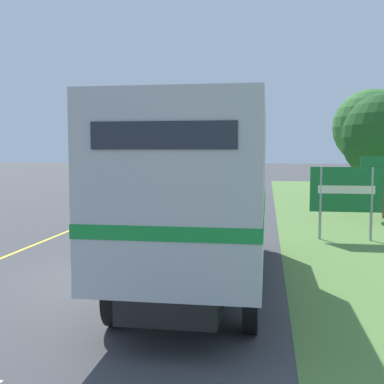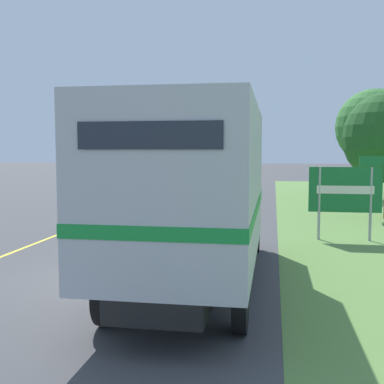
{
  "view_description": "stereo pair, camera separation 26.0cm",
  "coord_description": "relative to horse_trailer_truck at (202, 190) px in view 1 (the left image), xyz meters",
  "views": [
    {
      "loc": [
        3.28,
        -10.17,
        2.86
      ],
      "look_at": [
        0.3,
        8.91,
        1.2
      ],
      "focal_mm": 45.0,
      "sensor_mm": 36.0,
      "label": 1
    },
    {
      "loc": [
        3.53,
        -10.13,
        2.86
      ],
      "look_at": [
        0.3,
        8.91,
        1.2
      ],
      "focal_mm": 45.0,
      "sensor_mm": 36.0,
      "label": 2
    }
  ],
  "objects": [
    {
      "name": "centre_dash_mid_b",
      "position": [
        -1.96,
        13.99,
        -2.04
      ],
      "size": [
        0.12,
        2.6,
        0.01
      ],
      "primitive_type": "cube",
      "color": "white",
      "rests_on": "ground"
    },
    {
      "name": "edge_line_yellow",
      "position": [
        -5.66,
        10.66,
        -2.04
      ],
      "size": [
        0.12,
        50.99,
        0.01
      ],
      "primitive_type": "cube",
      "color": "yellow",
      "rests_on": "ground"
    },
    {
      "name": "roadside_tree_mid",
      "position": [
        7.39,
        20.09,
        2.19
      ],
      "size": [
        4.48,
        4.48,
        6.49
      ],
      "color": "brown",
      "rests_on": "ground"
    },
    {
      "name": "lead_car_white",
      "position": [
        -3.68,
        18.08,
        -1.15
      ],
      "size": [
        1.8,
        3.83,
        1.77
      ],
      "color": "black",
      "rests_on": "ground"
    },
    {
      "name": "ground_plane",
      "position": [
        -1.96,
        0.31,
        -2.05
      ],
      "size": [
        200.0,
        200.0,
        0.0
      ],
      "primitive_type": "plane",
      "color": "#444447"
    },
    {
      "name": "horse_trailer_truck",
      "position": [
        0.0,
        0.0,
        0.0
      ],
      "size": [
        2.57,
        8.3,
        3.7
      ],
      "color": "black",
      "rests_on": "ground"
    },
    {
      "name": "centre_dash_near",
      "position": [
        -1.96,
        0.79,
        -2.04
      ],
      "size": [
        0.12,
        2.6,
        0.01
      ],
      "primitive_type": "cube",
      "color": "white",
      "rests_on": "ground"
    },
    {
      "name": "highway_sign",
      "position": [
        3.87,
        6.01,
        -0.44
      ],
      "size": [
        2.26,
        0.09,
        2.69
      ],
      "color": "#9E9EA3",
      "rests_on": "ground"
    },
    {
      "name": "centre_dash_far",
      "position": [
        -1.96,
        20.59,
        -2.04
      ],
      "size": [
        0.12,
        2.6,
        0.01
      ],
      "primitive_type": "cube",
      "color": "white",
      "rests_on": "ground"
    },
    {
      "name": "centre_dash_mid_a",
      "position": [
        -1.96,
        7.39,
        -2.04
      ],
      "size": [
        0.12,
        2.6,
        0.01
      ],
      "primitive_type": "cube",
      "color": "white",
      "rests_on": "ground"
    },
    {
      "name": "centre_dash_farthest",
      "position": [
        -1.96,
        27.19,
        -2.04
      ],
      "size": [
        0.12,
        2.6,
        0.01
      ],
      "primitive_type": "cube",
      "color": "white",
      "rests_on": "ground"
    }
  ]
}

